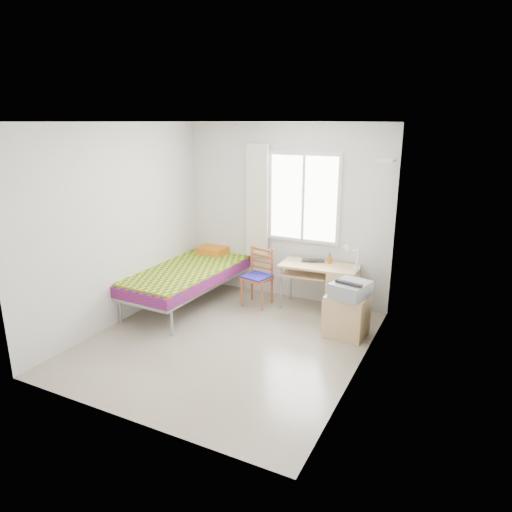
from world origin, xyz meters
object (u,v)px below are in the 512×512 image
at_px(bed, 191,272).
at_px(chair, 259,273).
at_px(printer, 351,289).
at_px(desk, 338,289).
at_px(cabinet, 346,315).

bearing_deg(bed, chair, 23.34).
xyz_separation_m(chair, printer, (1.48, -0.46, 0.16)).
bearing_deg(chair, bed, -148.00).
bearing_deg(desk, printer, -65.69).
distance_m(chair, printer, 1.56).
xyz_separation_m(cabinet, printer, (0.04, -0.03, 0.37)).
bearing_deg(chair, printer, -6.47).
xyz_separation_m(desk, chair, (-1.14, -0.18, 0.11)).
distance_m(desk, chair, 1.15).
bearing_deg(bed, cabinet, 0.47).
bearing_deg(cabinet, printer, -29.56).
distance_m(desk, printer, 0.78).
xyz_separation_m(desk, printer, (0.34, -0.64, 0.27)).
relative_size(bed, chair, 2.64).
relative_size(chair, printer, 1.62).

